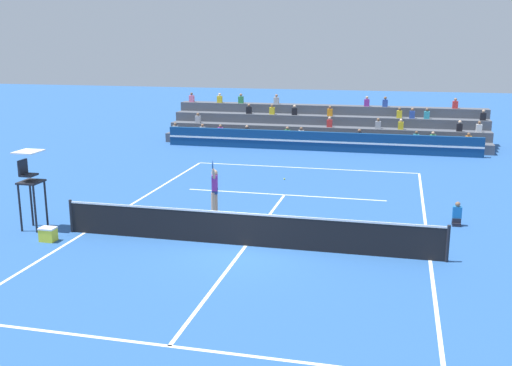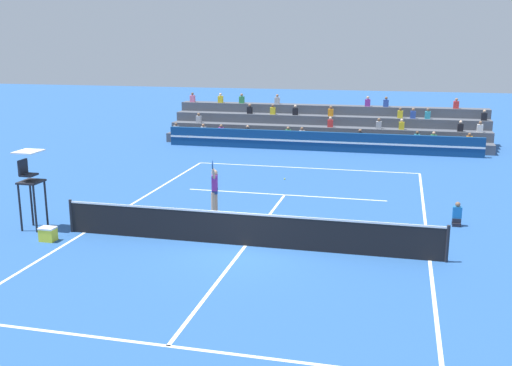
# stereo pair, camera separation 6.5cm
# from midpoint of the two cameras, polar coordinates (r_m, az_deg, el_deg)

# --- Properties ---
(ground_plane) EXTENTS (120.00, 120.00, 0.00)m
(ground_plane) POSITION_cam_midpoint_polar(r_m,az_deg,el_deg) (18.62, -1.07, -5.99)
(ground_plane) COLOR #285699
(court_lines) EXTENTS (11.10, 23.90, 0.01)m
(court_lines) POSITION_cam_midpoint_polar(r_m,az_deg,el_deg) (18.62, -1.07, -5.98)
(court_lines) COLOR white
(court_lines) RESTS_ON ground
(tennis_net) EXTENTS (12.00, 0.10, 1.10)m
(tennis_net) POSITION_cam_midpoint_polar(r_m,az_deg,el_deg) (18.45, -1.08, -4.40)
(tennis_net) COLOR black
(tennis_net) RESTS_ON ground
(sponsor_banner_wall) EXTENTS (18.00, 0.26, 1.10)m
(sponsor_banner_wall) POSITION_cam_midpoint_polar(r_m,az_deg,el_deg) (34.52, 5.90, 3.97)
(sponsor_banner_wall) COLOR navy
(sponsor_banner_wall) RESTS_ON ground
(bleacher_stand) EXTENTS (19.33, 3.80, 2.83)m
(bleacher_stand) POSITION_cam_midpoint_polar(r_m,az_deg,el_deg) (37.58, 6.56, 5.16)
(bleacher_stand) COLOR #4C515B
(bleacher_stand) RESTS_ON ground
(umpire_chair) EXTENTS (0.76, 0.84, 2.67)m
(umpire_chair) POSITION_cam_midpoint_polar(r_m,az_deg,el_deg) (21.17, -20.83, 0.34)
(umpire_chair) COLOR black
(umpire_chair) RESTS_ON ground
(ball_kid_courtside) EXTENTS (0.30, 0.36, 0.84)m
(ball_kid_courtside) POSITION_cam_midpoint_polar(r_m,az_deg,el_deg) (21.62, 18.50, -3.02)
(ball_kid_courtside) COLOR black
(ball_kid_courtside) RESTS_ON ground
(tennis_player) EXTENTS (0.40, 1.33, 2.28)m
(tennis_player) POSITION_cam_midpoint_polar(r_m,az_deg,el_deg) (21.46, -4.05, -0.66)
(tennis_player) COLOR tan
(tennis_player) RESTS_ON ground
(tennis_ball) EXTENTS (0.07, 0.07, 0.07)m
(tennis_ball) POSITION_cam_midpoint_polar(r_m,az_deg,el_deg) (27.30, 2.64, 0.39)
(tennis_ball) COLOR #C6DB33
(tennis_ball) RESTS_ON ground
(equipment_cooler) EXTENTS (0.50, 0.38, 0.45)m
(equipment_cooler) POSITION_cam_midpoint_polar(r_m,az_deg,el_deg) (20.09, -19.28, -4.62)
(equipment_cooler) COLOR yellow
(equipment_cooler) RESTS_ON ground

